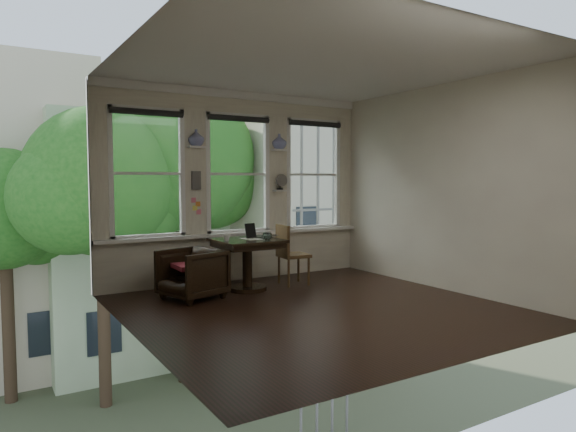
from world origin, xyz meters
TOP-DOWN VIEW (x-y plane):
  - ground at (0.00, 0.00)m, footprint 4.50×4.50m
  - ceiling at (0.00, 0.00)m, footprint 4.50×4.50m
  - wall_back at (0.00, 2.25)m, footprint 4.50×0.00m
  - wall_front at (0.00, -2.25)m, footprint 4.50×0.00m
  - wall_left at (-2.25, 0.00)m, footprint 0.00×4.50m
  - wall_right at (2.25, 0.00)m, footprint 0.00×4.50m
  - window_left at (-1.45, 2.25)m, footprint 1.10×0.12m
  - window_center at (0.00, 2.25)m, footprint 1.10×0.12m
  - window_right at (1.45, 2.25)m, footprint 1.10×0.12m
  - shelf_left at (-0.72, 2.15)m, footprint 0.26×0.16m
  - shelf_right at (0.72, 2.15)m, footprint 0.26×0.16m
  - intercom at (-0.72, 2.18)m, footprint 0.14×0.06m
  - sticky_notes at (-0.72, 2.19)m, footprint 0.16×0.01m
  - desk_fan at (0.72, 2.13)m, footprint 0.20×0.20m
  - vase_left at (-0.72, 2.15)m, footprint 0.24×0.24m
  - vase_right at (0.72, 2.15)m, footprint 0.24×0.24m
  - table at (-0.25, 1.42)m, footprint 0.90×0.90m
  - armchair_left at (-1.13, 1.31)m, footprint 0.93×0.92m
  - cushion_red at (-1.13, 1.31)m, footprint 0.45×0.45m
  - side_chair_right at (0.55, 1.43)m, footprint 0.46×0.46m
  - laptop at (0.11, 1.47)m, footprint 0.40×0.31m
  - mug at (-0.62, 1.33)m, footprint 0.11×0.11m
  - drinking_glass at (-0.05, 1.17)m, footprint 0.16×0.16m
  - tablet at (-0.15, 1.49)m, footprint 0.16×0.08m
  - papers at (-0.19, 1.41)m, footprint 0.24×0.32m

SIDE VIEW (x-z plane):
  - ground at x=0.00m, z-range 0.00..0.00m
  - armchair_left at x=-1.13m, z-range 0.00..0.68m
  - table at x=-0.25m, z-range 0.00..0.75m
  - cushion_red at x=-1.13m, z-range 0.42..0.48m
  - side_chair_right at x=0.55m, z-range 0.00..0.92m
  - papers at x=-0.19m, z-range 0.75..0.75m
  - laptop at x=0.11m, z-range 0.75..0.78m
  - mug at x=-0.62m, z-range 0.75..0.84m
  - drinking_glass at x=-0.05m, z-range 0.75..0.85m
  - tablet at x=-0.15m, z-range 0.75..0.97m
  - sticky_notes at x=-0.72m, z-range 1.13..1.37m
  - wall_back at x=0.00m, z-range -0.75..3.75m
  - wall_front at x=0.00m, z-range -0.75..3.75m
  - wall_left at x=-2.25m, z-range -0.75..3.75m
  - wall_right at x=2.25m, z-range -0.75..3.75m
  - desk_fan at x=0.72m, z-range 1.41..1.65m
  - intercom at x=-0.72m, z-range 1.46..1.74m
  - window_left at x=-1.45m, z-range 0.75..2.65m
  - window_center at x=0.00m, z-range 0.75..2.65m
  - window_right at x=1.45m, z-range 0.75..2.65m
  - shelf_left at x=-0.72m, z-range 2.08..2.12m
  - shelf_right at x=0.72m, z-range 2.08..2.12m
  - vase_left at x=-0.72m, z-range 2.12..2.36m
  - vase_right at x=0.72m, z-range 2.12..2.36m
  - ceiling at x=0.00m, z-range 3.00..3.00m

